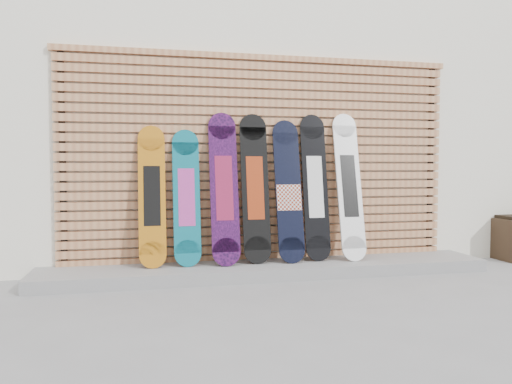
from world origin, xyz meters
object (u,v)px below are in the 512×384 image
snowboard_2 (224,188)px  snowboard_1 (186,197)px  snowboard_0 (152,196)px  snowboard_4 (288,191)px  snowboard_3 (255,188)px  snowboard_5 (315,187)px  snowboard_6 (349,186)px

snowboard_2 → snowboard_1: bearing=175.3°
snowboard_0 → snowboard_4: 1.40m
snowboard_3 → snowboard_4: bearing=-4.3°
snowboard_2 → snowboard_3: 0.33m
snowboard_5 → snowboard_3: bearing=-179.8°
snowboard_0 → snowboard_3: (1.05, -0.01, 0.07)m
snowboard_3 → snowboard_6: (1.02, -0.04, 0.01)m
snowboard_0 → snowboard_3: 1.05m
snowboard_0 → snowboard_5: size_ratio=0.90×
snowboard_2 → snowboard_6: (1.35, -0.02, 0.01)m
snowboard_2 → snowboard_5: 0.98m
snowboard_0 → snowboard_2: (0.72, -0.03, 0.07)m
snowboard_0 → snowboard_6: 2.07m
snowboard_4 → snowboard_5: 0.31m
snowboard_0 → snowboard_5: snowboard_5 is taller
snowboard_0 → snowboard_5: bearing=-0.1°
snowboard_1 → snowboard_4: bearing=-1.8°
snowboard_0 → snowboard_2: bearing=-2.5°
snowboard_4 → snowboard_5: (0.30, 0.03, 0.04)m
snowboard_1 → snowboard_5: size_ratio=0.88×
snowboard_4 → snowboard_6: bearing=-1.2°
snowboard_4 → snowboard_6: snowboard_6 is taller
snowboard_1 → snowboard_3: 0.71m
snowboard_3 → snowboard_5: size_ratio=0.99×
snowboard_3 → snowboard_0: bearing=179.6°
snowboard_1 → snowboard_2: size_ratio=0.88×
snowboard_0 → snowboard_6: size_ratio=0.89×
snowboard_2 → snowboard_4: (0.68, -0.00, -0.04)m
snowboard_4 → snowboard_6: (0.67, -0.01, 0.05)m
snowboard_4 → snowboard_5: bearing=5.4°
snowboard_1 → snowboard_6: snowboard_6 is taller
snowboard_1 → snowboard_6: bearing=-1.6°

